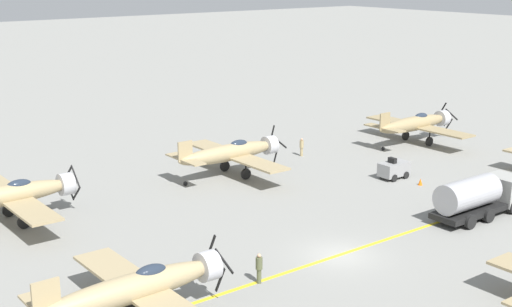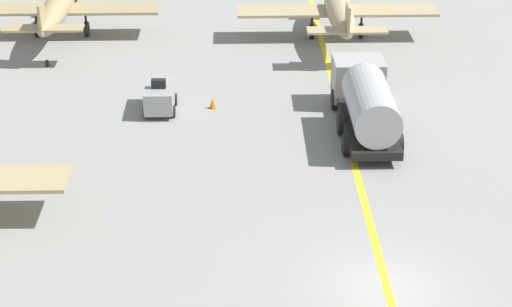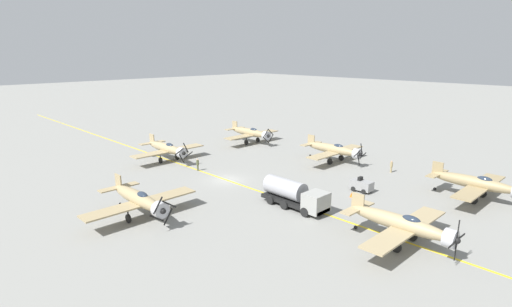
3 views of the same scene
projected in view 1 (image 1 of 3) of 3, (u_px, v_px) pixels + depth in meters
name	position (u px, v px, depth m)	size (l,w,h in m)	color
ground_plane	(339.00, 255.00, 43.21)	(400.00, 400.00, 0.00)	gray
taxiway_stripe	(339.00, 255.00, 43.21)	(0.30, 160.00, 0.01)	yellow
airplane_mid_left	(232.00, 153.00, 59.04)	(12.00, 9.98, 3.73)	tan
airplane_near_center	(138.00, 287.00, 34.26)	(12.00, 9.98, 3.65)	tan
airplane_near_left	(9.00, 195.00, 48.03)	(12.00, 9.98, 3.65)	tan
airplane_far_left	(416.00, 124.00, 69.90)	(12.00, 9.98, 3.65)	#9A855C
fuel_tanker	(479.00, 196.00, 49.53)	(2.67, 8.00, 2.98)	black
tow_tractor	(394.00, 169.00, 58.68)	(1.57, 2.60, 1.79)	gray
ground_crew_walking	(302.00, 146.00, 65.53)	(0.37, 0.37, 1.69)	tan
ground_crew_inspecting	(259.00, 267.00, 39.17)	(0.38, 0.38, 1.75)	#515638
traffic_cone	(420.00, 182.00, 56.95)	(0.36, 0.36, 0.55)	orange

